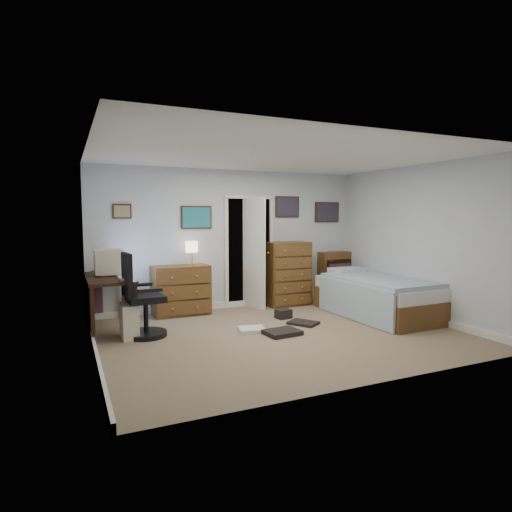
{
  "coord_description": "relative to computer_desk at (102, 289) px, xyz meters",
  "views": [
    {
      "loc": [
        -2.76,
        -5.29,
        1.67
      ],
      "look_at": [
        -0.26,
        0.3,
        1.1
      ],
      "focal_mm": 30.0,
      "sensor_mm": 36.0,
      "label": 1
    }
  ],
  "objects": [
    {
      "name": "computer_desk",
      "position": [
        0.0,
        0.0,
        0.0
      ],
      "size": [
        0.64,
        1.38,
        0.79
      ],
      "rotation": [
        0.0,
        0.0,
        0.0
      ],
      "color": "black",
      "rests_on": "floor"
    },
    {
      "name": "floor",
      "position": [
        2.29,
        -1.24,
        -0.62
      ],
      "size": [
        5.0,
        4.0,
        0.02
      ],
      "primitive_type": "cube",
      "color": "#86715D",
      "rests_on": "ground"
    },
    {
      "name": "office_chair",
      "position": [
        0.45,
        -0.58,
        -0.16
      ],
      "size": [
        0.61,
        0.61,
        1.18
      ],
      "rotation": [
        0.0,
        0.0,
        0.07
      ],
      "color": "black",
      "rests_on": "floor"
    },
    {
      "name": "low_dresser",
      "position": [
        1.3,
        0.54,
        -0.19
      ],
      "size": [
        0.96,
        0.51,
        0.84
      ],
      "primitive_type": "cube",
      "rotation": [
        0.0,
        0.0,
        0.04
      ],
      "color": "brown",
      "rests_on": "floor"
    },
    {
      "name": "keyboard",
      "position": [
        0.27,
        -0.35,
        0.2
      ],
      "size": [
        0.16,
        0.42,
        0.03
      ],
      "primitive_type": "cube",
      "rotation": [
        0.0,
        0.0,
        0.0
      ],
      "color": "beige",
      "rests_on": "computer_desk"
    },
    {
      "name": "crt_monitor",
      "position": [
        0.12,
        0.15,
        0.38
      ],
      "size": [
        0.41,
        0.38,
        0.38
      ],
      "rotation": [
        0.0,
        0.0,
        0.0
      ],
      "color": "beige",
      "rests_on": "computer_desk"
    },
    {
      "name": "bed",
      "position": [
        4.28,
        -0.87,
        -0.27
      ],
      "size": [
        1.22,
        2.21,
        0.72
      ],
      "rotation": [
        0.0,
        0.0,
        0.02
      ],
      "color": "brown",
      "rests_on": "floor"
    },
    {
      "name": "pc_tower",
      "position": [
        0.3,
        -0.55,
        -0.37
      ],
      "size": [
        0.22,
        0.45,
        0.48
      ],
      "rotation": [
        0.0,
        0.0,
        0.0
      ],
      "color": "beige",
      "rests_on": "floor"
    },
    {
      "name": "floor_clutter",
      "position": [
        2.43,
        -0.94,
        -0.57
      ],
      "size": [
        1.36,
        1.18,
        0.15
      ],
      "rotation": [
        0.0,
        0.0,
        -0.05
      ],
      "color": "black",
      "rests_on": "floor"
    },
    {
      "name": "table_lamp",
      "position": [
        1.5,
        0.54,
        0.53
      ],
      "size": [
        0.22,
        0.22,
        0.41
      ],
      "rotation": [
        0.0,
        0.0,
        0.04
      ],
      "color": "gold",
      "rests_on": "low_dresser"
    },
    {
      "name": "doorway",
      "position": [
        2.64,
        1.04,
        0.39
      ],
      "size": [
        0.96,
        1.12,
        2.05
      ],
      "color": "black",
      "rests_on": "floor"
    },
    {
      "name": "tall_dresser",
      "position": [
        3.32,
        0.51,
        -0.02
      ],
      "size": [
        0.82,
        0.49,
        1.19
      ],
      "primitive_type": "cube",
      "rotation": [
        0.0,
        0.0,
        0.02
      ],
      "color": "brown",
      "rests_on": "floor"
    },
    {
      "name": "wall_posters",
      "position": [
        2.86,
        0.74,
        1.14
      ],
      "size": [
        4.38,
        0.04,
        0.6
      ],
      "color": "#331E11",
      "rests_on": "floor"
    },
    {
      "name": "headboard_bookcase",
      "position": [
        4.68,
        0.63,
        -0.1
      ],
      "size": [
        1.07,
        0.31,
        0.96
      ],
      "rotation": [
        0.0,
        0.0,
        0.03
      ],
      "color": "brown",
      "rests_on": "floor"
    },
    {
      "name": "media_stack",
      "position": [
        -0.03,
        0.82,
        -0.21
      ],
      "size": [
        0.16,
        0.16,
        0.8
      ],
      "primitive_type": "cube",
      "rotation": [
        0.0,
        0.0,
        0.03
      ],
      "color": "maroon",
      "rests_on": "floor"
    }
  ]
}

